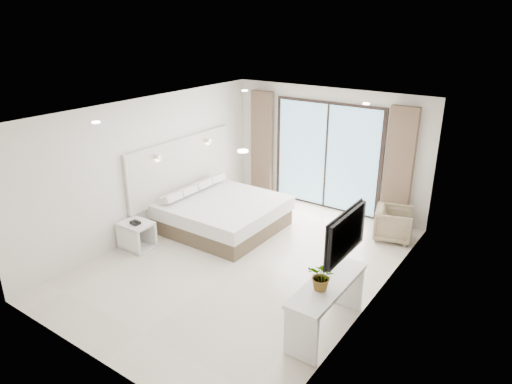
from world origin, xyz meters
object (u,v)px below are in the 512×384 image
at_px(nightstand, 137,236).
at_px(console_desk, 327,296).
at_px(bed, 222,213).
at_px(armchair, 394,222).

distance_m(nightstand, console_desk, 4.01).
xyz_separation_m(bed, nightstand, (-0.75, -1.60, -0.06)).
distance_m(bed, armchair, 3.41).
relative_size(bed, console_desk, 1.41).
relative_size(bed, armchair, 3.13).
height_order(bed, armchair, bed).
bearing_deg(nightstand, armchair, 38.26).
xyz_separation_m(nightstand, armchair, (3.81, 3.12, 0.09)).
bearing_deg(armchair, console_desk, 168.11).
bearing_deg(armchair, nightstand, 114.11).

